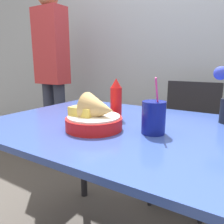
# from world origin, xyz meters

# --- Properties ---
(wall_window) EXTENTS (7.00, 0.06, 2.60)m
(wall_window) POSITION_xyz_m (0.00, 1.25, 1.30)
(wall_window) COLOR #9EA8B7
(wall_window) RESTS_ON ground_plane
(dining_table) EXTENTS (1.24, 0.88, 0.77)m
(dining_table) POSITION_xyz_m (0.00, 0.00, 0.67)
(dining_table) COLOR #334C9E
(dining_table) RESTS_ON ground_plane
(chair_far_window) EXTENTS (0.40, 0.40, 0.91)m
(chair_far_window) POSITION_xyz_m (0.12, 0.83, 0.53)
(chair_far_window) COLOR black
(chair_far_window) RESTS_ON ground_plane
(food_basket) EXTENTS (0.24, 0.24, 0.15)m
(food_basket) POSITION_xyz_m (-0.05, -0.13, 0.83)
(food_basket) COLOR red
(food_basket) RESTS_ON dining_table
(ketchup_bottle) EXTENTS (0.06, 0.06, 0.20)m
(ketchup_bottle) POSITION_xyz_m (-0.07, 0.07, 0.87)
(ketchup_bottle) COLOR red
(ketchup_bottle) RESTS_ON dining_table
(drink_cup) EXTENTS (0.09, 0.09, 0.22)m
(drink_cup) POSITION_xyz_m (0.17, -0.05, 0.83)
(drink_cup) COLOR navy
(drink_cup) RESTS_ON dining_table
(person_standing) EXTENTS (0.32, 0.19, 1.75)m
(person_standing) POSITION_xyz_m (-1.19, 0.70, 1.02)
(person_standing) COLOR #2D3347
(person_standing) RESTS_ON ground_plane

